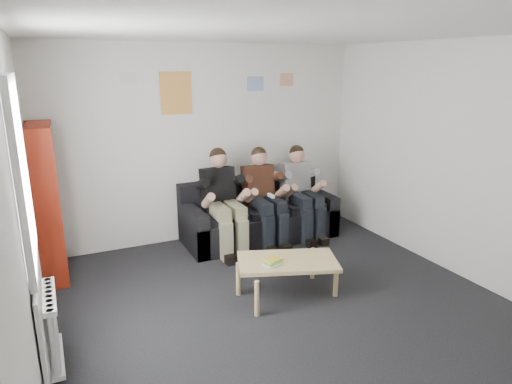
# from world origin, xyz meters

# --- Properties ---
(room_shell) EXTENTS (5.00, 5.00, 5.00)m
(room_shell) POSITION_xyz_m (0.00, 0.00, 1.35)
(room_shell) COLOR black
(room_shell) RESTS_ON ground
(sofa) EXTENTS (2.14, 0.88, 0.83)m
(sofa) POSITION_xyz_m (0.61, 2.09, 0.30)
(sofa) COLOR black
(sofa) RESTS_ON ground
(bookshelf) EXTENTS (0.27, 0.81, 1.79)m
(bookshelf) POSITION_xyz_m (-2.09, 2.01, 0.90)
(bookshelf) COLOR maroon
(bookshelf) RESTS_ON ground
(coffee_table) EXTENTS (1.04, 0.57, 0.42)m
(coffee_table) POSITION_xyz_m (0.15, 0.41, 0.37)
(coffee_table) COLOR tan
(coffee_table) RESTS_ON ground
(game_cases) EXTENTS (0.21, 0.18, 0.04)m
(game_cases) POSITION_xyz_m (-0.04, 0.39, 0.44)
(game_cases) COLOR silver
(game_cases) RESTS_ON coffee_table
(person_left) EXTENTS (0.43, 0.91, 1.36)m
(person_left) POSITION_xyz_m (0.01, 1.89, 0.67)
(person_left) COLOR black
(person_left) RESTS_ON sofa
(person_middle) EXTENTS (0.41, 0.88, 1.33)m
(person_middle) POSITION_xyz_m (0.61, 1.89, 0.66)
(person_middle) COLOR #54291C
(person_middle) RESTS_ON sofa
(person_right) EXTENTS (0.40, 0.86, 1.31)m
(person_right) POSITION_xyz_m (1.21, 1.90, 0.65)
(person_right) COLOR white
(person_right) RESTS_ON sofa
(radiator) EXTENTS (0.10, 0.64, 0.60)m
(radiator) POSITION_xyz_m (-2.15, 0.20, 0.35)
(radiator) COLOR white
(radiator) RESTS_ON ground
(window) EXTENTS (0.05, 1.30, 2.36)m
(window) POSITION_xyz_m (-2.22, 0.20, 1.03)
(window) COLOR white
(window) RESTS_ON room_shell
(poster_large) EXTENTS (0.42, 0.01, 0.55)m
(poster_large) POSITION_xyz_m (-0.40, 2.49, 2.05)
(poster_large) COLOR #DFDF4E
(poster_large) RESTS_ON room_shell
(poster_blue) EXTENTS (0.25, 0.01, 0.20)m
(poster_blue) POSITION_xyz_m (0.75, 2.49, 2.15)
(poster_blue) COLOR #417BDE
(poster_blue) RESTS_ON room_shell
(poster_pink) EXTENTS (0.22, 0.01, 0.18)m
(poster_pink) POSITION_xyz_m (1.25, 2.49, 2.20)
(poster_pink) COLOR #D743AC
(poster_pink) RESTS_ON room_shell
(poster_sign) EXTENTS (0.20, 0.01, 0.14)m
(poster_sign) POSITION_xyz_m (-1.00, 2.49, 2.25)
(poster_sign) COLOR silver
(poster_sign) RESTS_ON room_shell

